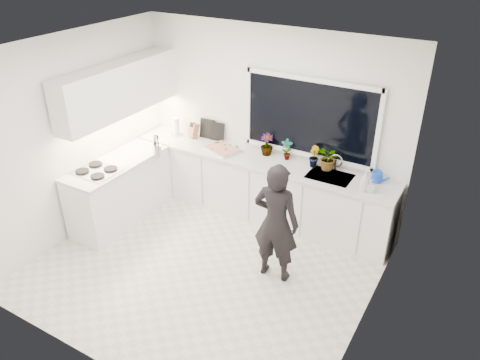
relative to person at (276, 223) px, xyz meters
The scene contains 25 objects.
floor 1.18m from the person, 158.95° to the right, with size 4.00×3.50×0.02m, color beige.
wall_back 1.76m from the person, 119.92° to the left, with size 4.00×0.02×2.70m, color white.
wall_left 2.92m from the person, behind, with size 0.02×3.50×2.70m, color white.
wall_right 1.36m from the person, 15.12° to the right, with size 0.02×3.50×2.70m, color white.
ceiling 2.14m from the person, 158.95° to the right, with size 4.00×3.50×0.02m, color white.
window 1.63m from the person, 99.26° to the left, with size 1.80×0.02×1.00m, color black.
base_cabinets_back 1.44m from the person, 126.25° to the left, with size 3.92×0.58×0.88m, color white.
base_cabinets_left 2.52m from the person, behind, with size 0.58×1.60×0.88m, color white.
countertop_back 1.40m from the person, 126.49° to the left, with size 3.94×0.62×0.04m, color silver.
countertop_left 2.50m from the person, behind, with size 0.62×1.60×0.04m, color silver.
upper_cabinets 2.86m from the person, behind, with size 0.34×2.10×0.70m, color white.
sink 1.16m from the person, 78.95° to the left, with size 0.58×0.42×0.14m, color silver.
faucet 1.38m from the person, 80.58° to the left, with size 0.03×0.03×0.22m, color silver.
stovetop 2.55m from the person, behind, with size 0.56×0.48×0.03m, color black.
person is the anchor object (origin of this frame).
pizza_tray 1.80m from the person, 142.20° to the left, with size 0.50×0.37×0.03m, color silver.
pizza 1.81m from the person, 142.20° to the left, with size 0.46×0.33×0.01m, color #D3491C.
watering_can 1.53m from the person, 58.53° to the left, with size 0.14×0.14×0.13m, color blue.
paper_towel_roll 2.68m from the person, 152.47° to the left, with size 0.11×0.11×0.26m, color white.
knife_block 2.43m from the person, 148.24° to the left, with size 0.13×0.10×0.22m, color #9F7D4A.
utensil_crock 2.20m from the person, 167.30° to the left, with size 0.13×0.13×0.16m, color silver.
picture_frame_large 2.19m from the person, 140.84° to the left, with size 0.22×0.02×0.28m, color black.
picture_frame_small 2.33m from the person, 143.69° to the left, with size 0.25×0.02×0.30m, color black.
herb_plants 1.34m from the person, 96.56° to the left, with size 1.25×0.38×0.34m.
soap_bottles 1.26m from the person, 53.08° to the left, with size 0.19×0.12×0.28m.
Camera 1 is at (2.75, -3.81, 3.82)m, focal length 35.00 mm.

